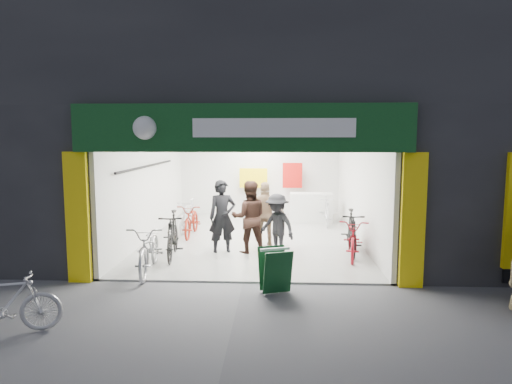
# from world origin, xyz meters

# --- Properties ---
(ground) EXTENTS (60.00, 60.00, 0.00)m
(ground) POSITION_xyz_m (0.00, 0.00, 0.00)
(ground) COLOR #56565B
(ground) RESTS_ON ground
(building) EXTENTS (17.00, 10.27, 8.00)m
(building) POSITION_xyz_m (0.91, 4.99, 4.31)
(building) COLOR #232326
(building) RESTS_ON ground
(bike_left_front) EXTENTS (0.91, 2.10, 1.07)m
(bike_left_front) POSITION_xyz_m (-2.02, 0.60, 0.53)
(bike_left_front) COLOR #A4A3A8
(bike_left_front) RESTS_ON ground
(bike_left_midfront) EXTENTS (0.74, 1.92, 1.13)m
(bike_left_midfront) POSITION_xyz_m (-1.80, 1.75, 0.56)
(bike_left_midfront) COLOR black
(bike_left_midfront) RESTS_ON ground
(bike_left_midback) EXTENTS (0.65, 1.83, 0.96)m
(bike_left_midback) POSITION_xyz_m (-1.80, 4.18, 0.48)
(bike_left_midback) COLOR maroon
(bike_left_midback) RESTS_ON ground
(bike_left_back) EXTENTS (0.69, 1.73, 1.01)m
(bike_left_back) POSITION_xyz_m (-1.98, 4.71, 0.51)
(bike_left_back) COLOR #BABBBF
(bike_left_back) RESTS_ON ground
(bike_right_front) EXTENTS (0.64, 1.85, 1.09)m
(bike_right_front) POSITION_xyz_m (2.50, 2.35, 0.55)
(bike_right_front) COLOR black
(bike_right_front) RESTS_ON ground
(bike_right_mid) EXTENTS (0.97, 1.95, 0.98)m
(bike_right_mid) POSITION_xyz_m (2.50, 2.02, 0.49)
(bike_right_mid) COLOR maroon
(bike_right_mid) RESTS_ON ground
(bike_right_back) EXTENTS (0.51, 1.65, 0.98)m
(bike_right_back) POSITION_xyz_m (2.25, 5.99, 0.49)
(bike_right_back) COLOR #B9BABE
(bike_right_back) RESTS_ON ground
(parked_bike) EXTENTS (1.62, 0.89, 0.94)m
(parked_bike) POSITION_xyz_m (-3.28, -2.50, 0.47)
(parked_bike) COLOR #B7B7BC
(parked_bike) RESTS_ON ground
(customer_a) EXTENTS (0.77, 0.62, 1.83)m
(customer_a) POSITION_xyz_m (-0.68, 2.29, 0.91)
(customer_a) COLOR black
(customer_a) RESTS_ON ground
(customer_b) EXTENTS (0.96, 0.80, 1.81)m
(customer_b) POSITION_xyz_m (-0.02, 2.33, 0.91)
(customer_b) COLOR #321D16
(customer_b) RESTS_ON ground
(customer_c) EXTENTS (1.12, 1.06, 1.52)m
(customer_c) POSITION_xyz_m (0.67, 2.12, 0.76)
(customer_c) COLOR black
(customer_c) RESTS_ON ground
(customer_d) EXTENTS (1.03, 0.47, 1.72)m
(customer_d) POSITION_xyz_m (0.37, 3.00, 0.86)
(customer_d) COLOR #917254
(customer_d) RESTS_ON ground
(sandwich_board) EXTENTS (0.68, 0.69, 0.82)m
(sandwich_board) POSITION_xyz_m (0.64, -0.50, 0.45)
(sandwich_board) COLOR #0F3C1B
(sandwich_board) RESTS_ON ground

